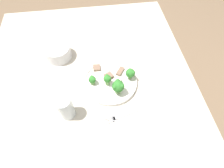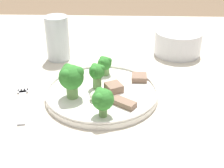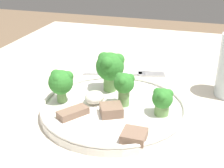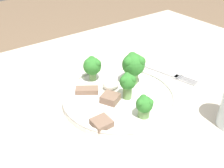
{
  "view_description": "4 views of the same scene",
  "coord_description": "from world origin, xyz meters",
  "px_view_note": "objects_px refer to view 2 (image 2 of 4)",
  "views": [
    {
      "loc": [
        -0.46,
        -0.04,
        1.43
      ],
      "look_at": [
        -0.04,
        -0.1,
        0.79
      ],
      "focal_mm": 28.0,
      "sensor_mm": 36.0,
      "label": 1
    },
    {
      "loc": [
        0.02,
        -0.67,
        1.11
      ],
      "look_at": [
        0.0,
        -0.1,
        0.8
      ],
      "focal_mm": 50.0,
      "sensor_mm": 36.0,
      "label": 2
    },
    {
      "loc": [
        0.42,
        0.03,
        1.03
      ],
      "look_at": [
        -0.01,
        -0.1,
        0.82
      ],
      "focal_mm": 50.0,
      "sensor_mm": 36.0,
      "label": 3
    },
    {
      "loc": [
        0.27,
        0.26,
        1.1
      ],
      "look_at": [
        -0.0,
        -0.1,
        0.81
      ],
      "focal_mm": 42.0,
      "sensor_mm": 36.0,
      "label": 4
    }
  ],
  "objects_px": {
    "dinner_plate": "(102,93)",
    "drinking_glass": "(58,41)",
    "fork": "(22,101)",
    "cream_bowl": "(178,43)"
  },
  "relations": [
    {
      "from": "cream_bowl",
      "to": "drinking_glass",
      "type": "xyz_separation_m",
      "value": [
        -0.32,
        -0.05,
        0.02
      ]
    },
    {
      "from": "dinner_plate",
      "to": "cream_bowl",
      "type": "relative_size",
      "value": 1.9
    },
    {
      "from": "fork",
      "to": "cream_bowl",
      "type": "bearing_deg",
      "value": 36.15
    },
    {
      "from": "dinner_plate",
      "to": "drinking_glass",
      "type": "xyz_separation_m",
      "value": [
        -0.13,
        0.19,
        0.04
      ]
    },
    {
      "from": "fork",
      "to": "cream_bowl",
      "type": "xyz_separation_m",
      "value": [
        0.36,
        0.26,
        0.03
      ]
    },
    {
      "from": "fork",
      "to": "cream_bowl",
      "type": "relative_size",
      "value": 1.37
    },
    {
      "from": "dinner_plate",
      "to": "fork",
      "type": "height_order",
      "value": "dinner_plate"
    },
    {
      "from": "drinking_glass",
      "to": "dinner_plate",
      "type": "bearing_deg",
      "value": -56.24
    },
    {
      "from": "dinner_plate",
      "to": "cream_bowl",
      "type": "xyz_separation_m",
      "value": [
        0.2,
        0.24,
        0.02
      ]
    },
    {
      "from": "fork",
      "to": "drinking_glass",
      "type": "height_order",
      "value": "drinking_glass"
    }
  ]
}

